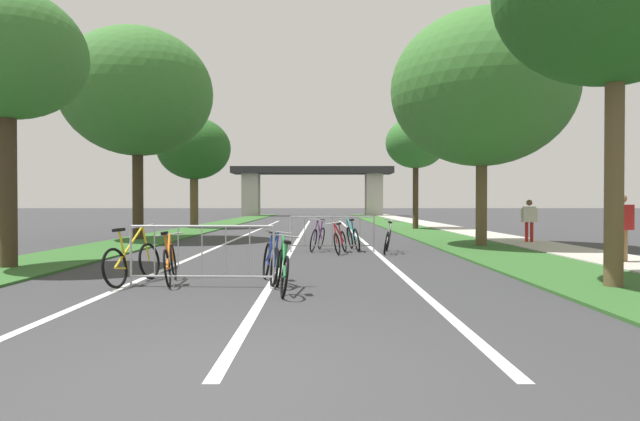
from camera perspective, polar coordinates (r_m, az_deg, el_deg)
ground_plane at (r=4.34m, az=-11.76°, el=-18.30°), size 300.00×300.00×0.00m
grass_verge_left at (r=31.45m, az=-11.94°, el=-1.76°), size 2.57×65.27×0.05m
grass_verge_right at (r=31.13m, az=9.35°, el=-1.78°), size 2.57×65.27×0.05m
sidewalk_path_right at (r=31.57m, az=13.39°, el=-1.73°), size 1.94×65.27×0.08m
lane_stripe_center at (r=22.95m, az=-1.89°, el=-2.74°), size 0.14×37.76×0.01m
lane_stripe_right_lane at (r=22.99m, az=4.29°, el=-2.73°), size 0.14×37.76×0.01m
lane_stripe_left_lane at (r=23.17m, az=-8.02°, el=-2.71°), size 0.14×37.76×0.01m
overpass_bridge at (r=58.01m, az=-0.60°, el=3.23°), size 17.91×3.84×5.49m
tree_left_maple_mid at (r=13.33m, az=-31.04°, el=14.42°), size 3.26×3.26×6.01m
tree_left_cypress_far at (r=21.47m, az=-19.29°, el=12.18°), size 5.72×5.72×8.12m
tree_left_pine_far at (r=30.76m, az=-13.52°, el=6.63°), size 4.20×4.20×6.37m
tree_right_oak_near at (r=18.03m, az=17.71°, el=12.68°), size 5.90×5.90×7.66m
tree_right_oak_mid at (r=28.54m, az=10.79°, el=7.33°), size 3.25×3.25×6.09m
crowd_barrier_nearest at (r=8.97m, az=-12.67°, el=-4.94°), size 2.51×0.52×1.05m
crowd_barrier_second at (r=15.11m, az=1.63°, el=-2.60°), size 2.51×0.47×1.05m
bicycle_teal_0 at (r=15.58m, az=3.91°, el=-3.00°), size 0.62×1.79×1.02m
bicycle_blue_1 at (r=9.26m, az=-5.23°, el=-5.64°), size 0.66×1.70×0.97m
bicycle_purple_2 at (r=15.49m, az=0.01°, el=-3.03°), size 0.53×1.68×0.99m
bicycle_silver_3 at (r=14.87m, az=7.74°, el=-3.25°), size 0.68×1.70×0.98m
bicycle_yellow_4 at (r=9.70m, az=-19.75°, el=-5.37°), size 0.52×1.75×1.05m
bicycle_orange_5 at (r=9.62m, az=-16.01°, el=-5.48°), size 0.61×1.70×0.93m
bicycle_green_6 at (r=8.29m, az=-3.97°, el=-6.52°), size 0.52×1.72×0.92m
bicycle_red_7 at (r=14.65m, az=2.49°, el=-3.38°), size 0.68×1.57×0.93m
pedestrian_with_backpack at (r=19.33m, az=22.38°, el=-0.68°), size 0.55×0.34×1.55m
pedestrian_in_red_jacket at (r=13.69m, az=30.62°, el=-1.07°), size 0.59×0.33×1.64m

